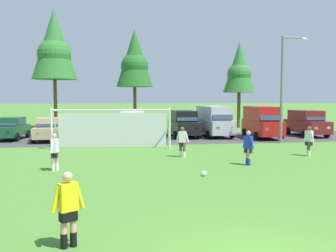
% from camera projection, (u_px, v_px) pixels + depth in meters
% --- Properties ---
extents(ground_plane, '(400.00, 400.00, 0.00)m').
position_uv_depth(ground_plane, '(163.00, 152.00, 21.88)').
color(ground_plane, '#477A2D').
extents(parking_lot_strip, '(52.00, 8.40, 0.01)m').
position_uv_depth(parking_lot_strip, '(151.00, 138.00, 29.18)').
color(parking_lot_strip, '#3D3D3F').
rests_on(parking_lot_strip, ground).
extents(soccer_ball, '(0.22, 0.22, 0.22)m').
position_uv_depth(soccer_ball, '(204.00, 173.00, 15.04)').
color(soccer_ball, white).
rests_on(soccer_ball, ground).
extents(soccer_goal, '(7.57, 2.64, 2.57)m').
position_uv_depth(soccer_goal, '(112.00, 128.00, 23.68)').
color(soccer_goal, white).
rests_on(soccer_goal, ground).
extents(referee, '(0.71, 0.40, 1.64)m').
position_uv_depth(referee, '(68.00, 210.00, 7.81)').
color(referee, tan).
rests_on(referee, ground).
extents(player_striker_near, '(0.40, 0.72, 1.64)m').
position_uv_depth(player_striker_near, '(248.00, 148.00, 17.50)').
color(player_striker_near, tan).
rests_on(player_striker_near, ground).
extents(player_midfield_center, '(0.31, 0.72, 1.64)m').
position_uv_depth(player_midfield_center, '(55.00, 152.00, 16.17)').
color(player_midfield_center, tan).
rests_on(player_midfield_center, ground).
extents(player_defender_far, '(0.71, 0.38, 1.64)m').
position_uv_depth(player_defender_far, '(182.00, 142.00, 19.88)').
color(player_defender_far, brown).
rests_on(player_defender_far, ground).
extents(player_winger_left, '(0.37, 0.74, 1.64)m').
position_uv_depth(player_winger_left, '(309.00, 141.00, 20.27)').
color(player_winger_left, brown).
rests_on(player_winger_left, ground).
extents(parked_car_slot_far_left, '(2.29, 4.33, 1.72)m').
position_uv_depth(parked_car_slot_far_left, '(11.00, 128.00, 28.23)').
color(parked_car_slot_far_left, '#194C2D').
rests_on(parked_car_slot_far_left, ground).
extents(parked_car_slot_left, '(2.23, 4.30, 1.72)m').
position_uv_depth(parked_car_slot_left, '(49.00, 129.00, 27.38)').
color(parked_car_slot_left, tan).
rests_on(parked_car_slot_left, ground).
extents(parked_car_slot_center_left, '(2.08, 4.22, 1.72)m').
position_uv_depth(parked_car_slot_center_left, '(95.00, 128.00, 28.28)').
color(parked_car_slot_center_left, navy).
rests_on(parked_car_slot_center_left, ground).
extents(parked_car_slot_center, '(2.41, 4.74, 2.16)m').
position_uv_depth(parked_car_slot_center, '(133.00, 125.00, 28.01)').
color(parked_car_slot_center, silver).
rests_on(parked_car_slot_center, ground).
extents(parked_car_slot_center_right, '(2.21, 4.64, 2.16)m').
position_uv_depth(parked_car_slot_center_right, '(184.00, 123.00, 30.20)').
color(parked_car_slot_center_right, black).
rests_on(parked_car_slot_center_right, ground).
extents(parked_car_slot_right, '(2.44, 4.92, 2.52)m').
position_uv_depth(parked_car_slot_right, '(214.00, 120.00, 30.40)').
color(parked_car_slot_right, '#B2B2BC').
rests_on(parked_car_slot_right, ground).
extents(parked_car_slot_far_right, '(2.38, 4.89, 2.52)m').
position_uv_depth(parked_car_slot_far_right, '(262.00, 121.00, 29.43)').
color(parked_car_slot_far_right, red).
rests_on(parked_car_slot_far_right, ground).
extents(parked_car_slot_end, '(2.22, 4.64, 2.16)m').
position_uv_depth(parked_car_slot_end, '(306.00, 123.00, 30.92)').
color(parked_car_slot_end, maroon).
rests_on(parked_car_slot_end, ground).
extents(tree_left_edge, '(4.64, 4.64, 12.37)m').
position_uv_depth(tree_left_edge, '(54.00, 47.00, 38.35)').
color(tree_left_edge, brown).
rests_on(tree_left_edge, ground).
extents(tree_mid_left, '(3.99, 3.99, 10.64)m').
position_uv_depth(tree_mid_left, '(135.00, 60.00, 40.03)').
color(tree_mid_left, brown).
rests_on(tree_mid_left, ground).
extents(tree_center_back, '(3.42, 3.42, 9.12)m').
position_uv_depth(tree_center_back, '(239.00, 69.00, 39.23)').
color(tree_center_back, brown).
rests_on(tree_center_back, ground).
extents(street_lamp, '(2.00, 0.32, 7.52)m').
position_uv_depth(street_lamp, '(284.00, 88.00, 25.99)').
color(street_lamp, slate).
rests_on(street_lamp, ground).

